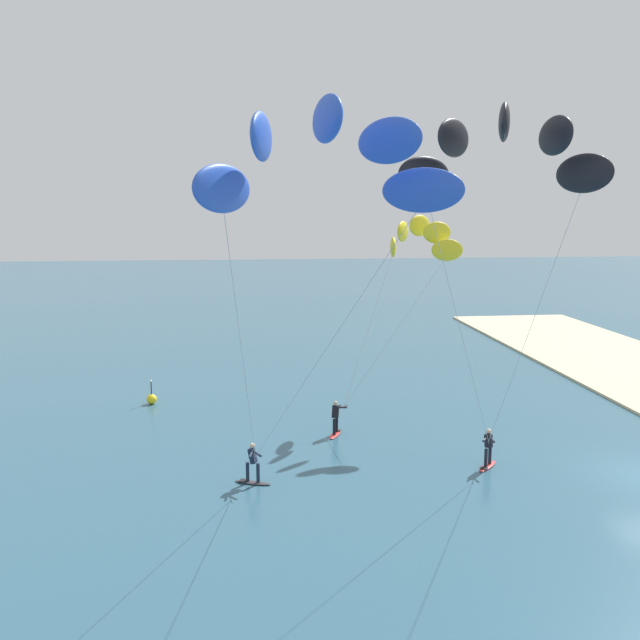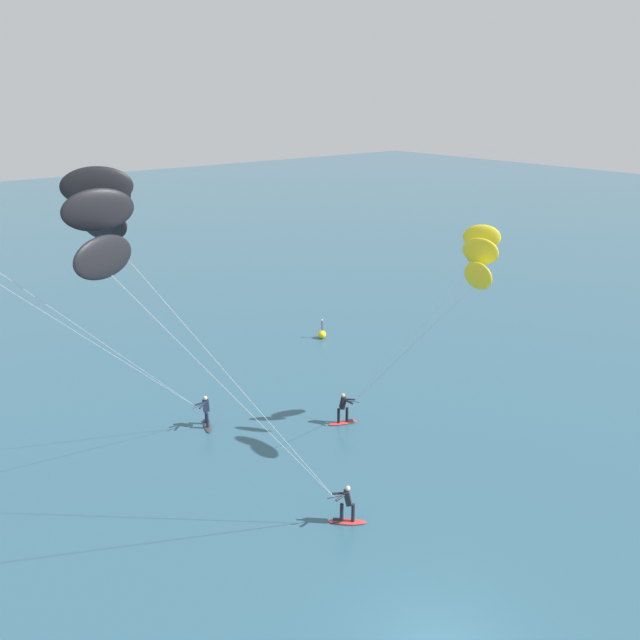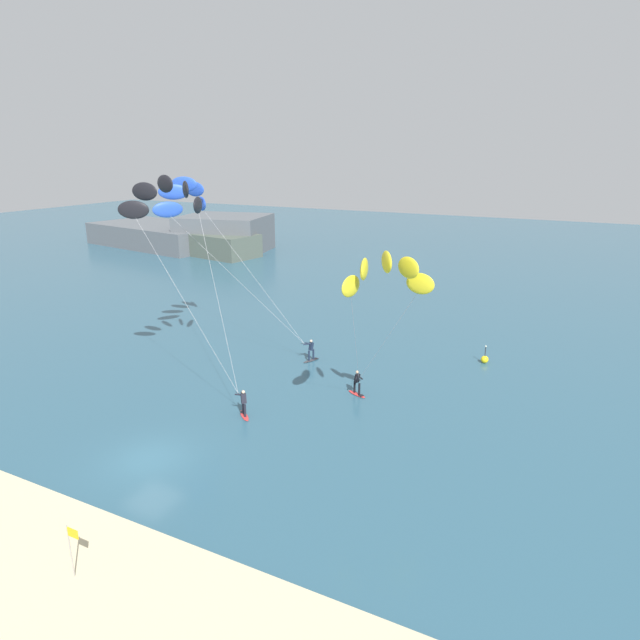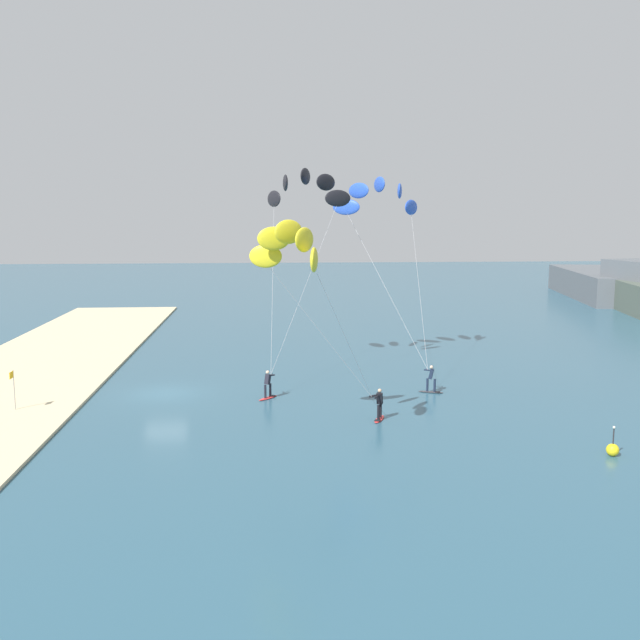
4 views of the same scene
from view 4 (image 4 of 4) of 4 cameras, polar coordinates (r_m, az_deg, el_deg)
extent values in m
plane|color=#2D566B|center=(43.47, -12.50, -5.87)|extent=(240.00, 240.00, 0.00)
ellipsoid|color=red|center=(41.41, -4.27, -6.34)|extent=(1.36, 1.27, 0.08)
cube|color=black|center=(41.70, -3.89, -6.17)|extent=(0.40, 0.40, 0.02)
cylinder|color=black|center=(41.15, -4.48, -5.83)|extent=(0.14, 0.14, 0.78)
cylinder|color=black|center=(41.46, -4.07, -5.71)|extent=(0.14, 0.14, 0.78)
cube|color=black|center=(41.14, -4.29, -4.84)|extent=(0.44, 0.44, 0.63)
sphere|color=beige|center=(41.05, -4.29, -4.26)|extent=(0.20, 0.20, 0.20)
cylinder|color=black|center=(41.61, -4.03, -4.47)|extent=(0.53, 0.22, 0.03)
cylinder|color=black|center=(41.39, -4.30, -4.50)|extent=(0.60, 0.10, 0.15)
cylinder|color=black|center=(41.31, -4.01, -4.52)|extent=(0.51, 0.47, 0.15)
ellipsoid|color=black|center=(46.63, 1.46, 9.89)|extent=(1.10, 1.89, 1.10)
ellipsoid|color=black|center=(46.88, 0.47, 11.16)|extent=(1.64, 1.55, 1.10)
ellipsoid|color=black|center=(47.30, -1.20, 11.63)|extent=(1.93, 0.98, 1.10)
ellipsoid|color=black|center=(47.71, -2.84, 11.10)|extent=(1.95, 0.39, 1.10)
ellipsoid|color=black|center=(47.95, -3.77, 9.83)|extent=(1.89, 1.10, 1.10)
cylinder|color=#B2B2B7|center=(43.74, -1.14, 2.93)|extent=(5.83, 4.56, 10.17)
cylinder|color=#B2B2B7|center=(44.45, -3.89, 3.00)|extent=(7.38, 0.39, 10.17)
ellipsoid|color=red|center=(37.24, 4.86, -8.05)|extent=(1.52, 0.93, 0.08)
cube|color=black|center=(36.84, 4.70, -8.15)|extent=(0.37, 0.38, 0.02)
cylinder|color=black|center=(37.33, 4.95, -7.32)|extent=(0.14, 0.14, 0.78)
cylinder|color=black|center=(36.92, 4.78, -7.50)|extent=(0.14, 0.14, 0.78)
cube|color=black|center=(36.94, 4.88, -6.38)|extent=(0.41, 0.40, 0.63)
sphere|color=tan|center=(36.83, 4.89, -5.75)|extent=(0.20, 0.20, 0.20)
cylinder|color=black|center=(36.53, 4.27, -6.30)|extent=(0.34, 0.46, 0.03)
cylinder|color=black|center=(36.63, 4.70, -6.22)|extent=(0.56, 0.40, 0.15)
cylinder|color=black|center=(36.78, 4.46, -6.15)|extent=(0.23, 0.61, 0.15)
ellipsoid|color=yellow|center=(33.30, -4.46, 5.20)|extent=(0.57, 1.60, 1.10)
ellipsoid|color=yellow|center=(32.73, -3.79, 6.64)|extent=(0.67, 1.60, 1.10)
ellipsoid|color=yellow|center=(31.81, -2.58, 7.19)|extent=(1.17, 1.46, 1.10)
ellipsoid|color=yellow|center=(30.92, -1.29, 6.55)|extent=(1.50, 1.10, 1.10)
ellipsoid|color=yellow|center=(30.45, -0.49, 4.93)|extent=(1.60, 0.57, 1.10)
cylinder|color=#B2B2B7|center=(34.66, 0.10, -1.06)|extent=(1.68, 5.44, 7.13)
cylinder|color=#B2B2B7|center=(33.32, 2.10, -1.45)|extent=(4.62, 3.35, 7.13)
ellipsoid|color=#333338|center=(43.18, 9.02, -5.81)|extent=(0.88, 1.53, 0.08)
cube|color=black|center=(43.12, 9.56, -5.77)|extent=(0.37, 0.37, 0.02)
cylinder|color=#192338|center=(43.11, 8.74, -5.24)|extent=(0.14, 0.14, 0.78)
cylinder|color=#192338|center=(43.05, 9.32, -5.27)|extent=(0.14, 0.14, 0.78)
cube|color=#192338|center=(42.92, 9.05, -4.36)|extent=(0.40, 0.41, 0.63)
sphere|color=beige|center=(42.83, 9.07, -3.81)|extent=(0.20, 0.20, 0.20)
cylinder|color=black|center=(43.38, 8.76, -4.01)|extent=(0.55, 0.13, 0.03)
cylinder|color=#192338|center=(43.09, 8.78, -4.06)|extent=(0.56, 0.40, 0.15)
cylinder|color=#192338|center=(43.17, 9.04, -4.04)|extent=(0.61, 0.21, 0.15)
ellipsoid|color=blue|center=(51.81, 7.44, 9.09)|extent=(1.95, 1.48, 1.10)
ellipsoid|color=blue|center=(51.50, 6.51, 10.40)|extent=(2.16, 0.76, 1.10)
ellipsoid|color=blue|center=(50.98, 4.86, 10.95)|extent=(2.17, 0.70, 1.10)
ellipsoid|color=blue|center=(50.46, 3.16, 10.49)|extent=(1.97, 1.43, 1.10)
ellipsoid|color=blue|center=(50.16, 2.15, 9.18)|extent=(1.48, 1.95, 1.10)
cylinder|color=#B2B2B7|center=(47.30, 8.04, 2.94)|extent=(9.50, 0.78, 9.64)
cylinder|color=#B2B2B7|center=(46.40, 5.23, 2.88)|extent=(8.62, 4.11, 9.64)
sphere|color=yellow|center=(34.29, 22.74, -9.73)|extent=(0.56, 0.56, 0.56)
cylinder|color=#262628|center=(34.11, 22.80, -8.73)|extent=(0.06, 0.06, 0.70)
sphere|color=#F2F2CC|center=(34.00, 22.84, -8.07)|extent=(0.12, 0.12, 0.12)
cylinder|color=gray|center=(41.65, -23.66, -5.23)|extent=(0.05, 0.05, 2.20)
cube|color=yellow|center=(41.21, -23.85, -4.13)|extent=(0.52, 0.03, 0.36)
cube|color=#4C564C|center=(90.42, 24.41, 2.04)|extent=(23.31, 10.32, 3.39)
cube|color=#565B60|center=(99.96, 23.16, 2.69)|extent=(25.92, 16.40, 3.52)
camera|label=1|loc=(67.24, 4.29, 8.62)|focal=38.30mm
camera|label=2|loc=(55.15, -20.06, 13.19)|focal=34.15mm
camera|label=3|loc=(33.67, -52.86, 12.91)|focal=30.86mm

